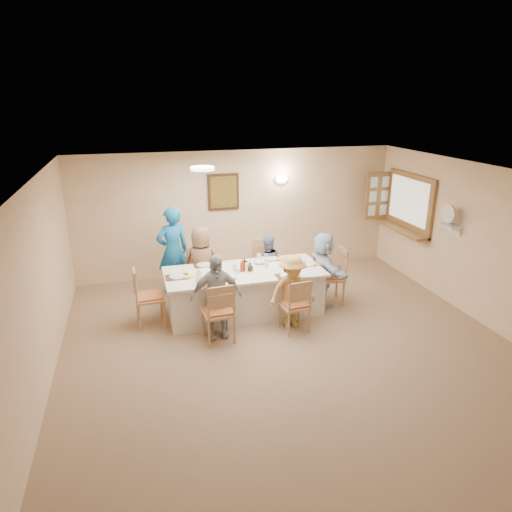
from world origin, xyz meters
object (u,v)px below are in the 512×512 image
object	(u,v)px
diner_back_right	(267,265)
caregiver	(173,251)
chair_front_right	(294,304)
diner_front_left	(216,296)
chair_back_right	(265,266)
chair_back_left	(201,274)
chair_front_left	(218,311)
dining_table	(244,292)
desk_fan	(450,217)
chair_left_end	(150,296)
diner_right_end	(323,269)
chair_right_end	(330,276)
diner_back_left	(202,264)
diner_front_right	(292,291)
serving_hatch	(410,203)
condiment_ketchup	(242,265)

from	to	relation	value
diner_back_right	caregiver	size ratio (longest dim) A/B	0.68
chair_front_right	diner_front_left	distance (m)	1.23
chair_back_right	caregiver	world-z (taller)	caregiver
caregiver	chair_back_left	bearing A→B (deg)	128.04
diner_back_right	caregiver	distance (m)	1.74
caregiver	chair_front_left	bearing A→B (deg)	88.91
dining_table	chair_back_right	distance (m)	1.01
chair_back_left	caregiver	bearing A→B (deg)	133.29
desk_fan	diner_front_left	distance (m)	4.16
chair_front_right	chair_left_end	xyz separation A→B (m)	(-2.15, 0.80, 0.04)
diner_right_end	caregiver	size ratio (longest dim) A/B	0.79
dining_table	chair_right_end	bearing A→B (deg)	0.00
chair_back_left	caregiver	world-z (taller)	caregiver
diner_back_left	chair_front_left	bearing A→B (deg)	101.38
diner_front_left	diner_front_right	world-z (taller)	diner_front_left
chair_front_left	diner_front_right	world-z (taller)	diner_front_right
chair_left_end	diner_right_end	bearing A→B (deg)	-93.68
chair_front_right	dining_table	bearing A→B (deg)	-59.40
diner_back_right	diner_front_right	world-z (taller)	diner_front_right
chair_left_end	diner_back_right	xyz separation A→B (m)	(2.15, 0.68, 0.08)
chair_left_end	caregiver	size ratio (longest dim) A/B	0.59
diner_front_left	diner_front_right	xyz separation A→B (m)	(1.20, 0.00, -0.06)
diner_front_left	chair_right_end	bearing A→B (deg)	16.34
serving_hatch	desk_fan	xyz separation A→B (m)	(-0.11, -1.35, 0.05)
diner_front_left	diner_right_end	xyz separation A→B (m)	(2.02, 0.68, -0.01)
chair_front_left	diner_back_left	size ratio (longest dim) A/B	0.70
chair_front_left	condiment_ketchup	size ratio (longest dim) A/B	4.50
serving_hatch	chair_right_end	size ratio (longest dim) A/B	1.48
diner_back_right	condiment_ketchup	xyz separation A→B (m)	(-0.64, -0.70, 0.31)
diner_front_left	condiment_ketchup	distance (m)	0.89
serving_hatch	diner_back_right	size ratio (longest dim) A/B	1.34
diner_front_right	chair_front_right	bearing A→B (deg)	-96.02
chair_front_left	condiment_ketchup	bearing A→B (deg)	-129.86
desk_fan	diner_right_end	size ratio (longest dim) A/B	0.23
serving_hatch	chair_front_left	size ratio (longest dim) A/B	1.56
diner_front_left	desk_fan	bearing A→B (deg)	1.40
chair_back_right	caregiver	size ratio (longest dim) A/B	0.59
serving_hatch	chair_back_right	bearing A→B (deg)	-178.94
diner_back_left	diner_front_left	world-z (taller)	diner_back_left
diner_back_left	caregiver	distance (m)	0.66
chair_front_right	diner_front_right	size ratio (longest dim) A/B	0.73
desk_fan	chair_right_end	bearing A→B (deg)	165.51
chair_left_end	diner_right_end	xyz separation A→B (m)	(2.97, 0.00, 0.17)
serving_hatch	chair_front_right	bearing A→B (deg)	-150.90
chair_back_left	chair_right_end	bearing A→B (deg)	-29.25
desk_fan	diner_back_right	xyz separation A→B (m)	(-2.86, 1.17, -0.99)
chair_front_right	diner_right_end	distance (m)	1.16
chair_front_left	diner_front_right	distance (m)	1.21
diner_right_end	condiment_ketchup	size ratio (longest dim) A/B	6.08
diner_back_left	diner_front_right	xyz separation A→B (m)	(1.20, -1.36, -0.09)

